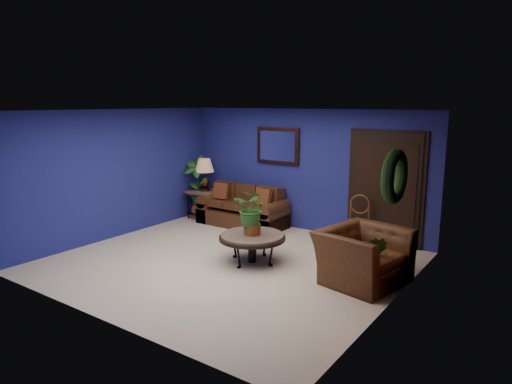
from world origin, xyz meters
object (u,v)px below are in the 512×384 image
Objects in this scene: end_table at (205,197)px; side_chair at (358,217)px; coffee_table at (252,238)px; armchair at (363,256)px; sofa at (244,212)px; table_lamp at (205,171)px.

side_chair reaches higher than end_table.
coffee_table is 0.90× the size of armchair.
sofa is at bearing 76.45° from armchair.
table_lamp reaches higher than armchair.
table_lamp is 3.73m from side_chair.
table_lamp reaches higher than side_chair.
coffee_table is 1.17× the size of side_chair.
side_chair is at bearing 36.68° from armchair.
armchair reaches higher than coffee_table.
side_chair reaches higher than coffee_table.
end_table is 0.98× the size of table_lamp.
coffee_table is at bearing -34.58° from table_lamp.
table_lamp is at bearing 82.39° from armchair.
side_chair reaches higher than armchair.
end_table is 0.73× the size of side_chair.
coffee_table is 1.59× the size of end_table.
table_lamp reaches higher than end_table.
table_lamp is (-1.09, -0.02, 0.81)m from sofa.
sofa reaches higher than end_table.
side_chair is at bearing 1.07° from end_table.
coffee_table is 1.57× the size of table_lamp.
sofa is at bearing 1.22° from table_lamp.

